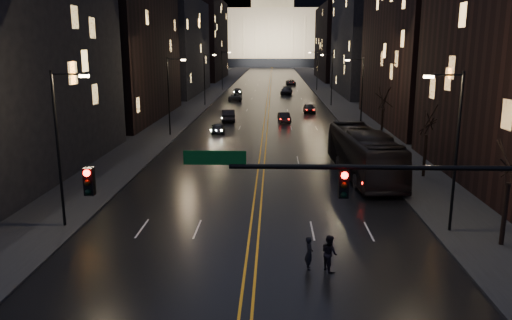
# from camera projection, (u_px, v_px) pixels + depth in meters

# --- Properties ---
(road) EXTENTS (20.00, 320.00, 0.02)m
(road) POSITION_uv_depth(u_px,v_px,m) (270.00, 82.00, 145.38)
(road) COLOR black
(road) RESTS_ON ground
(sidewalk_left) EXTENTS (8.00, 320.00, 0.16)m
(sidewalk_left) POSITION_uv_depth(u_px,v_px,m) (223.00, 81.00, 145.84)
(sidewalk_left) COLOR black
(sidewalk_left) RESTS_ON ground
(sidewalk_right) EXTENTS (8.00, 320.00, 0.16)m
(sidewalk_right) POSITION_uv_depth(u_px,v_px,m) (318.00, 81.00, 144.88)
(sidewalk_right) COLOR black
(sidewalk_right) RESTS_ON ground
(center_line) EXTENTS (0.62, 320.00, 0.01)m
(center_line) POSITION_uv_depth(u_px,v_px,m) (270.00, 81.00, 145.37)
(center_line) COLOR orange
(center_line) RESTS_ON road
(building_left_mid) EXTENTS (12.00, 30.00, 28.00)m
(building_left_mid) POSITION_uv_depth(u_px,v_px,m) (115.00, 18.00, 68.95)
(building_left_mid) COLOR black
(building_left_mid) RESTS_ON ground
(building_left_far) EXTENTS (12.00, 34.00, 20.00)m
(building_left_far) POSITION_uv_depth(u_px,v_px,m) (171.00, 47.00, 106.85)
(building_left_far) COLOR black
(building_left_far) RESTS_ON ground
(building_left_dist) EXTENTS (12.00, 40.00, 24.00)m
(building_left_dist) POSITION_uv_depth(u_px,v_px,m) (203.00, 40.00, 153.15)
(building_left_dist) COLOR black
(building_left_dist) RESTS_ON ground
(building_right_mid) EXTENTS (12.00, 34.00, 26.00)m
(building_right_mid) POSITION_uv_depth(u_px,v_px,m) (369.00, 32.00, 104.73)
(building_right_mid) COLOR black
(building_right_mid) RESTS_ON ground
(building_right_dist) EXTENTS (12.00, 40.00, 22.00)m
(building_right_dist) POSITION_uv_depth(u_px,v_px,m) (340.00, 43.00, 151.92)
(building_right_dist) COLOR black
(building_right_dist) RESTS_ON ground
(capitol) EXTENTS (90.00, 50.00, 58.50)m
(capitol) POSITION_uv_depth(u_px,v_px,m) (272.00, 32.00, 258.39)
(capitol) COLOR black
(capitol) RESTS_ON ground
(traffic_signal) EXTENTS (17.29, 0.45, 7.00)m
(traffic_signal) POSITION_uv_depth(u_px,v_px,m) (412.00, 198.00, 17.42)
(traffic_signal) COLOR black
(traffic_signal) RESTS_ON ground
(streetlamp_right_near) EXTENTS (2.13, 0.25, 9.00)m
(streetlamp_right_near) POSITION_uv_depth(u_px,v_px,m) (454.00, 144.00, 27.00)
(streetlamp_right_near) COLOR black
(streetlamp_right_near) RESTS_ON ground
(streetlamp_left_near) EXTENTS (2.13, 0.25, 9.00)m
(streetlamp_left_near) POSITION_uv_depth(u_px,v_px,m) (61.00, 142.00, 27.75)
(streetlamp_left_near) COLOR black
(streetlamp_left_near) RESTS_ON ground
(streetlamp_right_mid) EXTENTS (2.13, 0.25, 9.00)m
(streetlamp_right_mid) POSITION_uv_depth(u_px,v_px,m) (360.00, 93.00, 56.22)
(streetlamp_right_mid) COLOR black
(streetlamp_right_mid) RESTS_ON ground
(streetlamp_left_mid) EXTENTS (2.13, 0.25, 9.00)m
(streetlamp_left_mid) POSITION_uv_depth(u_px,v_px,m) (170.00, 92.00, 56.96)
(streetlamp_left_mid) COLOR black
(streetlamp_left_mid) RESTS_ON ground
(streetlamp_right_far) EXTENTS (2.13, 0.25, 9.00)m
(streetlamp_right_far) POSITION_uv_depth(u_px,v_px,m) (331.00, 77.00, 85.43)
(streetlamp_right_far) COLOR black
(streetlamp_right_far) RESTS_ON ground
(streetlamp_left_far) EXTENTS (2.13, 0.25, 9.00)m
(streetlamp_left_far) POSITION_uv_depth(u_px,v_px,m) (205.00, 76.00, 86.18)
(streetlamp_left_far) COLOR black
(streetlamp_left_far) RESTS_ON ground
(streetlamp_right_dist) EXTENTS (2.13, 0.25, 9.00)m
(streetlamp_right_dist) POSITION_uv_depth(u_px,v_px,m) (316.00, 69.00, 114.65)
(streetlamp_right_dist) COLOR black
(streetlamp_right_dist) RESTS_ON ground
(streetlamp_left_dist) EXTENTS (2.13, 0.25, 9.00)m
(streetlamp_left_dist) POSITION_uv_depth(u_px,v_px,m) (223.00, 68.00, 115.39)
(streetlamp_left_dist) COLOR black
(streetlamp_left_dist) RESTS_ON ground
(tree_right_near) EXTENTS (2.40, 2.40, 6.65)m
(tree_right_near) POSITION_uv_depth(u_px,v_px,m) (511.00, 163.00, 25.10)
(tree_right_near) COLOR black
(tree_right_near) RESTS_ON ground
(tree_right_mid) EXTENTS (2.40, 2.40, 6.65)m
(tree_right_mid) POSITION_uv_depth(u_px,v_px,m) (427.00, 122.00, 38.74)
(tree_right_mid) COLOR black
(tree_right_mid) RESTS_ON ground
(tree_right_far) EXTENTS (2.40, 2.40, 6.65)m
(tree_right_far) POSITION_uv_depth(u_px,v_px,m) (383.00, 100.00, 54.32)
(tree_right_far) COLOR black
(tree_right_far) RESTS_ON ground
(bus) EXTENTS (4.24, 13.71, 3.76)m
(bus) POSITION_uv_depth(u_px,v_px,m) (364.00, 154.00, 39.76)
(bus) COLOR black
(bus) RESTS_ON ground
(oncoming_car_a) EXTENTS (1.90, 4.04, 1.34)m
(oncoming_car_a) POSITION_uv_depth(u_px,v_px,m) (218.00, 128.00, 59.90)
(oncoming_car_a) COLOR black
(oncoming_car_a) RESTS_ON ground
(oncoming_car_b) EXTENTS (2.37, 5.18, 1.65)m
(oncoming_car_b) POSITION_uv_depth(u_px,v_px,m) (228.00, 115.00, 69.55)
(oncoming_car_b) COLOR black
(oncoming_car_b) RESTS_ON ground
(oncoming_car_c) EXTENTS (2.48, 5.24, 1.45)m
(oncoming_car_c) POSITION_uv_depth(u_px,v_px,m) (235.00, 97.00, 94.84)
(oncoming_car_c) COLOR black
(oncoming_car_c) RESTS_ON ground
(oncoming_car_d) EXTENTS (2.24, 4.66, 1.31)m
(oncoming_car_d) POSITION_uv_depth(u_px,v_px,m) (238.00, 91.00, 108.04)
(oncoming_car_d) COLOR black
(oncoming_car_d) RESTS_ON ground
(receding_car_a) EXTENTS (1.86, 4.19, 1.34)m
(receding_car_a) POSITION_uv_depth(u_px,v_px,m) (284.00, 117.00, 68.27)
(receding_car_a) COLOR black
(receding_car_a) RESTS_ON ground
(receding_car_b) EXTENTS (1.78, 4.37, 1.48)m
(receding_car_b) POSITION_uv_depth(u_px,v_px,m) (309.00, 108.00, 77.67)
(receding_car_b) COLOR black
(receding_car_b) RESTS_ON ground
(receding_car_c) EXTENTS (2.86, 5.88, 1.65)m
(receding_car_c) POSITION_uv_depth(u_px,v_px,m) (287.00, 91.00, 106.55)
(receding_car_c) COLOR black
(receding_car_c) RESTS_ON ground
(receding_car_d) EXTENTS (2.67, 5.35, 1.45)m
(receding_car_d) POSITION_uv_depth(u_px,v_px,m) (291.00, 83.00, 131.62)
(receding_car_d) COLOR black
(receding_car_d) RESTS_ON ground
(pedestrian_a) EXTENTS (0.45, 0.63, 1.62)m
(pedestrian_a) POSITION_uv_depth(u_px,v_px,m) (309.00, 253.00, 23.37)
(pedestrian_a) COLOR black
(pedestrian_a) RESTS_ON ground
(pedestrian_b) EXTENTS (0.79, 0.97, 1.76)m
(pedestrian_b) POSITION_uv_depth(u_px,v_px,m) (329.00, 253.00, 23.22)
(pedestrian_b) COLOR black
(pedestrian_b) RESTS_ON ground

